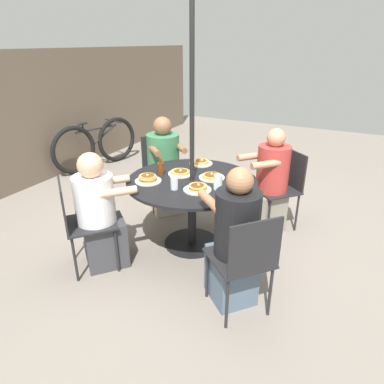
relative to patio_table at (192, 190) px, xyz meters
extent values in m
plane|color=gray|center=(0.00, 0.00, -0.61)|extent=(12.00, 12.00, 0.00)
cylinder|color=black|center=(0.00, 0.00, -0.61)|extent=(0.58, 0.58, 0.01)
cylinder|color=black|center=(0.00, 0.00, -0.26)|extent=(0.09, 0.09, 0.70)
cylinder|color=black|center=(0.00, 0.00, 0.10)|extent=(1.28, 1.28, 0.03)
cylinder|color=black|center=(0.00, 0.00, 0.54)|extent=(0.04, 0.04, 2.32)
cylinder|color=#232326|center=(0.49, -0.67, -0.39)|extent=(0.02, 0.02, 0.45)
cylinder|color=#232326|center=(0.73, -0.40, -0.39)|extent=(0.02, 0.02, 0.45)
cylinder|color=#232326|center=(0.77, -0.91, -0.39)|extent=(0.02, 0.02, 0.45)
cylinder|color=#232326|center=(1.01, -0.64, -0.39)|extent=(0.02, 0.02, 0.45)
cube|color=#232326|center=(0.75, -0.65, -0.16)|extent=(0.61, 0.61, 0.02)
cube|color=#232326|center=(0.91, -0.79, 0.06)|extent=(0.28, 0.32, 0.41)
cube|color=gray|center=(0.67, -0.58, -0.39)|extent=(0.49, 0.49, 0.45)
cylinder|color=#B73833|center=(0.71, -0.61, 0.09)|extent=(0.35, 0.35, 0.52)
sphere|color=tan|center=(0.71, -0.61, 0.44)|extent=(0.19, 0.19, 0.19)
cylinder|color=tan|center=(0.47, -0.59, 0.22)|extent=(0.29, 0.26, 0.07)
cylinder|color=tan|center=(0.65, -0.38, 0.22)|extent=(0.29, 0.26, 0.07)
cylinder|color=#232326|center=(0.67, 0.49, -0.39)|extent=(0.02, 0.02, 0.45)
cylinder|color=#232326|center=(0.40, 0.73, -0.39)|extent=(0.02, 0.02, 0.45)
cylinder|color=#232326|center=(0.91, 0.77, -0.39)|extent=(0.02, 0.02, 0.45)
cylinder|color=#232326|center=(0.64, 1.01, -0.39)|extent=(0.02, 0.02, 0.45)
cube|color=#232326|center=(0.65, 0.75, -0.16)|extent=(0.61, 0.61, 0.02)
cube|color=#232326|center=(0.79, 0.91, 0.06)|extent=(0.32, 0.28, 0.41)
cube|color=beige|center=(0.58, 0.66, -0.39)|extent=(0.55, 0.55, 0.45)
cylinder|color=#38754C|center=(0.61, 0.71, 0.09)|extent=(0.39, 0.39, 0.51)
sphere|color=brown|center=(0.61, 0.71, 0.44)|extent=(0.22, 0.22, 0.22)
cylinder|color=brown|center=(0.61, 0.47, 0.21)|extent=(0.24, 0.26, 0.07)
cylinder|color=brown|center=(0.38, 0.67, 0.21)|extent=(0.24, 0.26, 0.07)
cylinder|color=#232326|center=(-0.50, 0.67, -0.39)|extent=(0.02, 0.02, 0.45)
cylinder|color=#232326|center=(-0.74, 0.39, -0.39)|extent=(0.02, 0.02, 0.45)
cylinder|color=#232326|center=(-0.78, 0.90, -0.39)|extent=(0.02, 0.02, 0.45)
cylinder|color=#232326|center=(-1.02, 0.62, -0.39)|extent=(0.02, 0.02, 0.45)
cube|color=#232326|center=(-0.76, 0.64, -0.16)|extent=(0.61, 0.61, 0.02)
cube|color=#232326|center=(-0.92, 0.78, 0.06)|extent=(0.28, 0.32, 0.41)
cube|color=#3D3D42|center=(-0.67, 0.57, -0.39)|extent=(0.50, 0.49, 0.45)
cylinder|color=white|center=(-0.71, 0.61, 0.06)|extent=(0.35, 0.35, 0.45)
sphere|color=#DBA884|center=(-0.71, 0.61, 0.39)|extent=(0.22, 0.22, 0.22)
cylinder|color=#DBA884|center=(-0.47, 0.59, 0.16)|extent=(0.29, 0.26, 0.07)
cylinder|color=#DBA884|center=(-0.66, 0.37, 0.16)|extent=(0.29, 0.26, 0.07)
cylinder|color=#232326|center=(-0.68, -0.48, -0.39)|extent=(0.02, 0.02, 0.45)
cylinder|color=#232326|center=(-0.41, -0.73, -0.39)|extent=(0.02, 0.02, 0.45)
cylinder|color=#232326|center=(-0.92, -0.76, -0.39)|extent=(0.02, 0.02, 0.45)
cylinder|color=#232326|center=(-0.65, -1.00, -0.39)|extent=(0.02, 0.02, 0.45)
cube|color=#232326|center=(-0.66, -0.74, -0.16)|extent=(0.61, 0.61, 0.02)
cube|color=#232326|center=(-0.80, -0.90, 0.06)|extent=(0.32, 0.29, 0.41)
cube|color=slate|center=(-0.59, -0.66, -0.39)|extent=(0.48, 0.48, 0.45)
cylinder|color=black|center=(-0.62, -0.70, 0.10)|extent=(0.34, 0.34, 0.53)
sphere|color=#A3704C|center=(-0.62, -0.70, 0.45)|extent=(0.20, 0.20, 0.20)
cylinder|color=#A3704C|center=(-0.59, -0.46, 0.23)|extent=(0.27, 0.29, 0.07)
cylinder|color=#A3704C|center=(-0.39, -0.64, 0.23)|extent=(0.27, 0.29, 0.07)
cylinder|color=silver|center=(-0.21, -0.16, 0.12)|extent=(0.25, 0.25, 0.01)
cylinder|color=tan|center=(-0.21, -0.17, 0.13)|extent=(0.17, 0.17, 0.01)
cylinder|color=tan|center=(-0.21, -0.17, 0.14)|extent=(0.15, 0.15, 0.01)
cylinder|color=tan|center=(-0.21, -0.16, 0.15)|extent=(0.17, 0.17, 0.01)
ellipsoid|color=brown|center=(-0.21, -0.16, 0.16)|extent=(0.13, 0.12, 0.00)
cube|color=#F4E084|center=(-0.21, -0.17, 0.17)|extent=(0.03, 0.03, 0.01)
cylinder|color=silver|center=(0.46, 0.12, 0.12)|extent=(0.25, 0.25, 0.01)
cylinder|color=tan|center=(0.45, 0.12, 0.13)|extent=(0.17, 0.17, 0.01)
cylinder|color=tan|center=(0.46, 0.12, 0.14)|extent=(0.17, 0.17, 0.01)
ellipsoid|color=brown|center=(0.46, 0.12, 0.15)|extent=(0.13, 0.12, 0.00)
cube|color=#F4E084|center=(0.46, 0.12, 0.16)|extent=(0.03, 0.03, 0.01)
cylinder|color=silver|center=(0.12, -0.15, 0.12)|extent=(0.25, 0.25, 0.01)
cylinder|color=tan|center=(0.12, -0.16, 0.13)|extent=(0.20, 0.20, 0.01)
cylinder|color=tan|center=(0.12, -0.16, 0.14)|extent=(0.19, 0.19, 0.01)
ellipsoid|color=brown|center=(0.12, -0.15, 0.15)|extent=(0.15, 0.14, 0.00)
cube|color=#F4E084|center=(0.13, -0.15, 0.16)|extent=(0.03, 0.03, 0.01)
cylinder|color=silver|center=(0.08, 0.17, 0.12)|extent=(0.25, 0.25, 0.01)
cylinder|color=tan|center=(0.08, 0.17, 0.13)|extent=(0.19, 0.19, 0.01)
cylinder|color=tan|center=(0.08, 0.18, 0.14)|extent=(0.19, 0.19, 0.01)
ellipsoid|color=brown|center=(0.08, 0.17, 0.15)|extent=(0.14, 0.13, 0.00)
cube|color=#F4E084|center=(0.08, 0.17, 0.16)|extent=(0.03, 0.03, 0.01)
cylinder|color=silver|center=(-0.24, 0.35, 0.12)|extent=(0.25, 0.25, 0.01)
cylinder|color=tan|center=(-0.24, 0.36, 0.13)|extent=(0.16, 0.16, 0.01)
cylinder|color=tan|center=(-0.23, 0.35, 0.14)|extent=(0.16, 0.16, 0.01)
cylinder|color=tan|center=(-0.24, 0.35, 0.16)|extent=(0.18, 0.18, 0.01)
cylinder|color=tan|center=(-0.24, 0.36, 0.17)|extent=(0.16, 0.16, 0.01)
ellipsoid|color=brown|center=(-0.24, 0.35, 0.18)|extent=(0.13, 0.12, 0.00)
cube|color=#F4E084|center=(-0.25, 0.35, 0.18)|extent=(0.03, 0.03, 0.01)
cylinder|color=#602D0F|center=(0.00, 0.36, 0.17)|extent=(0.07, 0.07, 0.12)
cylinder|color=#602D0F|center=(0.00, 0.36, 0.25)|extent=(0.03, 0.03, 0.05)
torus|color=#602D0F|center=(0.03, 0.36, 0.19)|extent=(0.05, 0.01, 0.05)
cylinder|color=white|center=(-0.09, -0.51, 0.16)|extent=(0.09, 0.09, 0.09)
cylinder|color=white|center=(-0.09, -0.51, 0.21)|extent=(0.10, 0.10, 0.01)
cylinder|color=silver|center=(-0.10, -0.32, 0.18)|extent=(0.08, 0.08, 0.14)
cylinder|color=silver|center=(-0.28, 0.04, 0.17)|extent=(0.07, 0.07, 0.12)
torus|color=black|center=(1.02, 2.62, -0.23)|extent=(0.77, 0.25, 0.77)
torus|color=black|center=(1.84, 2.42, -0.23)|extent=(0.77, 0.25, 0.77)
cylinder|color=#232326|center=(1.43, 2.52, 0.04)|extent=(0.68, 0.20, 0.03)
cylinder|color=#232326|center=(1.59, 2.48, -0.10)|extent=(0.51, 0.16, 0.29)
cylinder|color=#232326|center=(1.22, 2.57, 0.09)|extent=(0.03, 0.03, 0.11)
ellipsoid|color=black|center=(1.22, 2.57, 0.16)|extent=(0.21, 0.12, 0.04)
cylinder|color=#232326|center=(1.79, 2.43, 0.11)|extent=(0.13, 0.43, 0.03)
camera|label=1|loc=(-2.76, -1.41, 1.35)|focal=32.00mm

